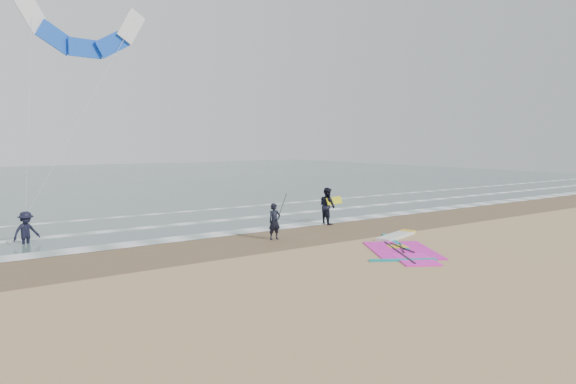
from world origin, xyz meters
TOP-DOWN VIEW (x-y plane):
  - ground at (0.00, 0.00)m, footprint 120.00×120.00m
  - sea_water at (0.00, 48.00)m, footprint 120.00×80.00m
  - wet_sand_band at (0.00, 6.00)m, footprint 120.00×5.00m
  - foam_waterline at (0.00, 10.44)m, footprint 120.00×9.15m
  - windsurf_rig at (3.06, 1.27)m, footprint 5.96×5.65m
  - person_standing at (-0.45, 5.67)m, footprint 0.61×0.41m
  - person_walking at (4.26, 7.69)m, footprint 0.78×0.98m
  - person_wading at (-9.81, 10.87)m, footprint 1.31×1.03m
  - held_pole at (-0.15, 5.67)m, footprint 0.17×0.86m
  - carried_kiteboard at (4.66, 7.59)m, footprint 1.30×0.51m
  - surf_kite at (-6.45, 13.51)m, footprint 6.49×2.86m

SIDE VIEW (x-z plane):
  - ground at x=0.00m, z-range 0.00..0.00m
  - wet_sand_band at x=0.00m, z-range 0.00..0.01m
  - sea_water at x=0.00m, z-range 0.00..0.02m
  - foam_waterline at x=0.00m, z-range 0.02..0.04m
  - windsurf_rig at x=3.06m, z-range -0.03..0.11m
  - person_standing at x=-0.45m, z-range 0.00..1.65m
  - person_wading at x=-9.81m, z-range 0.00..1.78m
  - person_walking at x=4.26m, z-range 0.00..1.98m
  - held_pole at x=-0.15m, z-range 0.30..2.12m
  - carried_kiteboard at x=4.66m, z-range 1.05..1.45m
  - surf_kite at x=-6.45m, z-range 4.60..14.68m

